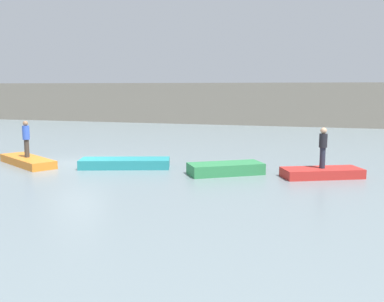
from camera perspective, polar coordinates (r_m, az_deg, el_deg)
ground_plane at (r=21.53m, az=-14.57°, el=-1.66°), size 120.00×120.00×0.00m
embankment_wall at (r=43.35m, az=1.85°, el=6.14°), size 80.00×1.20×3.99m
rowboat_orange at (r=22.01m, az=-20.47°, el=-1.23°), size 3.91×2.99×0.36m
rowboat_teal at (r=20.12m, az=-8.65°, el=-1.57°), size 4.19×2.44×0.42m
rowboat_green at (r=18.50m, az=4.36°, el=-2.29°), size 3.28×2.71×0.47m
rowboat_red at (r=18.55m, az=16.42°, el=-2.72°), size 3.38×2.43×0.38m
person_blue_shirt at (r=21.86m, az=-20.62°, el=1.69°), size 0.32×0.32×1.71m
person_dark_shirt at (r=18.37m, az=16.56°, el=0.69°), size 0.32×0.32×1.65m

